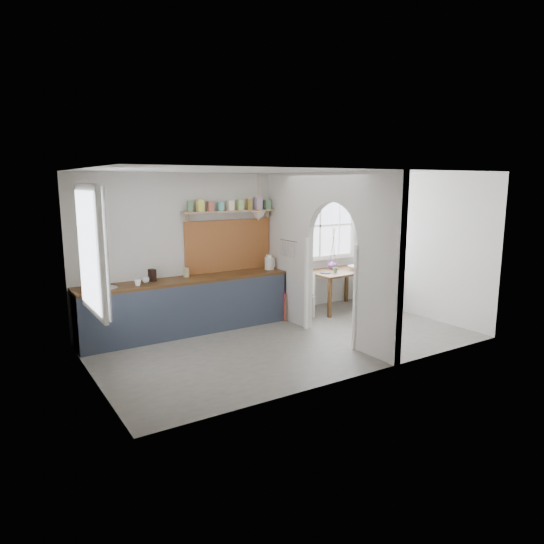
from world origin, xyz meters
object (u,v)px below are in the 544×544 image
dining_table (339,290)px  chair_left (301,294)px  chair_right (373,279)px  vase (333,264)px  kettle (269,262)px

dining_table → chair_left: 0.93m
dining_table → chair_right: (0.91, 0.00, 0.11)m
chair_right → vase: size_ratio=5.14×
dining_table → vase: vase is taller
chair_left → chair_right: bearing=96.2°
chair_left → chair_right: (1.84, 0.05, 0.08)m
dining_table → chair_right: 0.91m
dining_table → vase: (0.01, 0.20, 0.48)m
chair_right → kettle: (-2.38, 0.19, 0.54)m
chair_left → chair_right: chair_right is taller
chair_right → vase: bearing=53.3°
vase → kettle: bearing=-179.8°
kettle → vase: bearing=13.9°
dining_table → chair_left: bearing=179.2°
chair_left → vase: (0.94, 0.24, 0.44)m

